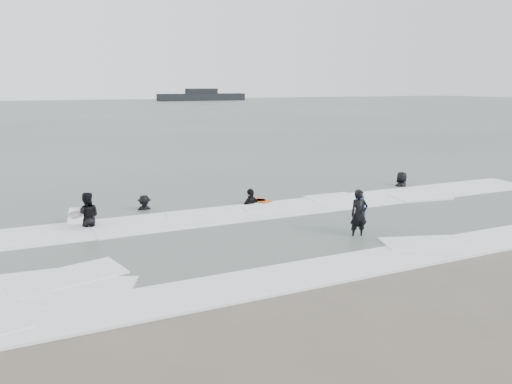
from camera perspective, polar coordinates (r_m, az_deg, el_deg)
name	(u,v)px	position (r m, az deg, el deg)	size (l,w,h in m)	color
ground	(326,262)	(14.72, 8.03, -7.98)	(320.00, 320.00, 0.00)	brown
sea	(79,114)	(92.09, -19.60, 8.43)	(320.00, 320.00, 0.00)	#47544C
surfer_centre	(358,238)	(17.16, 11.57, -5.15)	(0.61, 0.40, 1.67)	black
surfer_wading	(88,228)	(18.98, -18.64, -3.87)	(0.90, 0.70, 1.85)	black
surfer_breaker	(145,211)	(20.76, -12.61, -2.16)	(0.98, 0.56, 1.52)	black
surfer_right_near	(251,205)	(21.32, -0.58, -1.48)	(1.09, 0.45, 1.86)	black
surfer_right_far	(401,187)	(26.05, 16.27, 0.55)	(0.94, 0.61, 1.92)	black
surf_foam	(271,228)	(17.78, 1.71, -4.15)	(30.03, 9.06, 0.09)	white
bodyboards	(232,208)	(18.73, -2.82, -1.86)	(9.41, 6.33, 1.25)	#10224E
vessel_horizon	(202,96)	(157.18, -6.24, 10.82)	(26.98, 4.82, 3.66)	black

